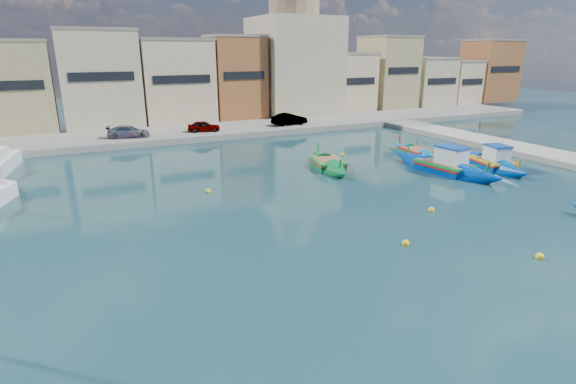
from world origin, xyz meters
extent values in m
plane|color=#15343F|center=(0.00, 0.00, 0.00)|extent=(160.00, 160.00, 0.00)
cube|color=gray|center=(0.00, 32.00, 0.30)|extent=(80.00, 8.00, 0.60)
cube|color=tan|center=(-21.91, 39.16, 4.97)|extent=(6.90, 6.32, 8.74)
cube|color=gray|center=(-21.91, 39.16, 9.49)|extent=(7.03, 6.44, 0.30)
cube|color=black|center=(-21.91, 35.95, 5.41)|extent=(5.52, 0.10, 0.90)
cube|color=#BFB38E|center=(-13.86, 39.12, 5.55)|extent=(7.88, 6.24, 9.89)
cube|color=gray|center=(-13.86, 39.12, 10.64)|extent=(8.04, 6.37, 0.30)
cube|color=black|center=(-13.86, 35.95, 6.04)|extent=(6.30, 0.10, 0.90)
cube|color=beige|center=(-5.74, 39.72, 5.09)|extent=(7.88, 7.44, 8.99)
cube|color=gray|center=(-5.74, 39.72, 9.74)|extent=(8.04, 7.59, 0.30)
cube|color=black|center=(-5.74, 35.95, 5.54)|extent=(6.30, 0.10, 0.90)
cube|color=#A46033|center=(1.54, 39.07, 5.31)|extent=(6.17, 6.13, 9.43)
cube|color=gray|center=(1.54, 39.07, 10.18)|extent=(6.29, 6.26, 0.30)
cube|color=black|center=(1.54, 35.95, 5.78)|extent=(4.93, 0.10, 0.90)
cube|color=tan|center=(9.05, 39.85, 3.63)|extent=(7.31, 7.69, 6.05)
cube|color=gray|center=(9.05, 39.85, 6.80)|extent=(7.46, 7.85, 0.30)
cube|color=black|center=(9.05, 35.95, 3.93)|extent=(5.85, 0.10, 0.90)
cube|color=beige|center=(17.02, 39.65, 4.31)|extent=(7.54, 7.30, 7.41)
cube|color=gray|center=(17.02, 39.65, 8.16)|extent=(7.69, 7.45, 0.30)
cube|color=black|center=(17.02, 35.95, 4.68)|extent=(6.03, 0.10, 0.90)
cube|color=tan|center=(24.93, 39.49, 5.42)|extent=(6.36, 6.97, 9.63)
cube|color=gray|center=(24.93, 39.49, 10.38)|extent=(6.48, 7.11, 0.30)
cube|color=black|center=(24.93, 35.95, 5.90)|extent=(5.09, 0.10, 0.90)
cube|color=#BFB38E|center=(32.15, 39.35, 3.93)|extent=(6.63, 6.70, 6.65)
cube|color=gray|center=(32.15, 39.35, 7.40)|extent=(6.76, 6.83, 0.30)
cube|color=black|center=(32.15, 35.95, 4.26)|extent=(5.30, 0.10, 0.90)
cube|color=beige|center=(38.26, 39.75, 3.70)|extent=(5.08, 7.51, 6.20)
cube|color=gray|center=(38.26, 39.75, 6.95)|extent=(5.18, 7.66, 0.30)
cube|color=black|center=(38.26, 35.95, 4.01)|extent=(4.06, 0.10, 0.90)
cube|color=#A46033|center=(45.15, 39.00, 5.27)|extent=(7.79, 6.00, 9.33)
cube|color=gray|center=(45.15, 39.00, 10.08)|extent=(7.95, 6.12, 0.30)
cube|color=black|center=(45.15, 35.95, 5.73)|extent=(6.23, 0.10, 0.90)
cube|color=#BFB38E|center=(10.00, 40.00, 6.60)|extent=(10.00, 10.00, 12.00)
cylinder|color=#9E8466|center=(10.00, 40.00, 13.80)|extent=(6.40, 6.40, 2.40)
imported|color=#4C1919|center=(-5.11, 30.50, 1.16)|extent=(3.47, 2.00, 1.11)
imported|color=#4C1919|center=(4.65, 30.50, 1.26)|extent=(4.06, 1.61, 1.31)
imported|color=#4C1919|center=(-12.48, 30.50, 1.16)|extent=(4.14, 2.40, 1.13)
cube|color=#0038A5|center=(6.99, 9.33, 0.21)|extent=(2.55, 4.02, 1.07)
cone|color=#0038A5|center=(6.63, 12.46, 0.27)|extent=(2.51, 3.71, 2.73)
cone|color=#0038A5|center=(7.34, 6.20, 0.27)|extent=(2.51, 3.71, 2.73)
cube|color=#1B8A2D|center=(6.99, 9.33, 0.66)|extent=(2.66, 4.24, 0.19)
cube|color=red|center=(6.99, 9.33, 0.47)|extent=(2.66, 4.11, 0.11)
cube|color=olive|center=(6.99, 9.33, 0.75)|extent=(2.19, 3.64, 0.06)
cylinder|color=#1B8A2D|center=(6.60, 12.77, 0.96)|extent=(0.21, 0.52, 1.16)
cylinder|color=#1B8A2D|center=(7.38, 5.89, 0.96)|extent=(0.21, 0.52, 1.16)
cube|color=white|center=(7.05, 8.78, 1.33)|extent=(1.70, 2.09, 1.17)
cube|color=#0F47A5|center=(7.05, 8.78, 1.98)|extent=(1.80, 2.24, 0.13)
cube|color=#00419E|center=(11.21, 8.68, 0.19)|extent=(2.59, 3.44, 0.97)
cone|color=#00419E|center=(11.80, 11.16, 0.24)|extent=(2.54, 3.23, 2.41)
cone|color=#00419E|center=(10.63, 6.20, 0.24)|extent=(2.54, 3.23, 2.41)
cube|color=yellow|center=(11.21, 8.68, 0.60)|extent=(2.70, 3.62, 0.17)
cube|color=red|center=(11.21, 8.68, 0.42)|extent=(2.69, 3.52, 0.10)
cube|color=olive|center=(11.21, 8.68, 0.68)|extent=(2.24, 3.10, 0.06)
cylinder|color=yellow|center=(11.85, 11.41, 0.87)|extent=(0.24, 0.48, 1.05)
cylinder|color=yellow|center=(10.57, 5.96, 0.87)|extent=(0.24, 0.48, 1.05)
cube|color=white|center=(11.11, 8.25, 1.21)|extent=(1.68, 1.84, 1.06)
cube|color=#0F47A5|center=(11.11, 8.25, 1.80)|extent=(1.78, 1.96, 0.12)
cube|color=#00739C|center=(8.70, 14.25, 0.18)|extent=(2.19, 3.18, 0.89)
cone|color=#00739C|center=(9.05, 16.66, 0.22)|extent=(2.16, 2.96, 2.25)
cone|color=#00739C|center=(8.36, 11.83, 0.22)|extent=(2.16, 2.96, 2.25)
cube|color=red|center=(8.70, 14.25, 0.55)|extent=(2.28, 3.35, 0.16)
cube|color=#197F33|center=(8.70, 14.25, 0.39)|extent=(2.29, 3.24, 0.09)
cube|color=olive|center=(8.70, 14.25, 0.63)|extent=(1.89, 2.87, 0.05)
cylinder|color=red|center=(9.08, 16.90, 0.81)|extent=(0.18, 0.44, 0.97)
cylinder|color=red|center=(8.32, 11.59, 0.81)|extent=(0.18, 0.44, 0.97)
cube|color=#0A7034|center=(-0.11, 14.04, 0.19)|extent=(2.56, 3.30, 0.97)
cone|color=#0A7034|center=(0.44, 16.41, 0.24)|extent=(2.52, 3.13, 2.40)
cone|color=#0A7034|center=(-0.66, 11.67, 0.24)|extent=(2.52, 3.13, 2.40)
cube|color=#1A8532|center=(-0.11, 14.04, 0.60)|extent=(2.67, 3.48, 0.18)
cube|color=red|center=(-0.11, 14.04, 0.43)|extent=(2.67, 3.38, 0.10)
cube|color=olive|center=(-0.11, 14.04, 0.68)|extent=(2.22, 2.98, 0.06)
cylinder|color=#1A8532|center=(0.49, 16.64, 0.88)|extent=(0.24, 0.48, 1.06)
cylinder|color=#1A8532|center=(-0.72, 11.43, 0.88)|extent=(0.24, 0.48, 1.06)
cone|color=white|center=(-22.33, 27.92, 0.35)|extent=(2.84, 3.68, 2.38)
cone|color=white|center=(-21.64, 17.75, 0.32)|extent=(3.01, 3.45, 2.17)
sphere|color=yellow|center=(-4.16, 0.26, 0.08)|extent=(0.36, 0.36, 0.36)
sphere|color=yellow|center=(0.14, 3.20, 0.08)|extent=(0.36, 0.36, 0.36)
sphere|color=yellow|center=(3.13, 17.09, 0.08)|extent=(0.36, 0.36, 0.36)
sphere|color=yellow|center=(-10.11, 12.03, 0.08)|extent=(0.36, 0.36, 0.36)
sphere|color=yellow|center=(0.15, -3.39, 0.08)|extent=(0.36, 0.36, 0.36)
camera|label=1|loc=(-17.42, -14.50, 8.65)|focal=28.00mm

